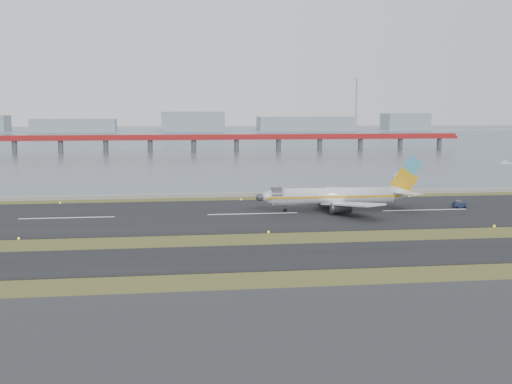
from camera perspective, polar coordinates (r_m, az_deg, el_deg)
The scene contains 12 objects.
ground at distance 113.01m, azimuth 1.72°, elevation -4.40°, with size 1000.00×1000.00×0.00m, color #3D4B1A.
apron_strip at distance 61.55m, azimuth 10.53°, elevation -14.55°, with size 1000.00×50.00×0.10m, color #2F2F31.
taxiway_strip at distance 101.46m, azimuth 2.85°, elevation -5.72°, with size 1000.00×18.00×0.10m, color black.
runway_strip at distance 142.19m, azimuth -0.29°, elevation -1.97°, with size 1000.00×45.00×0.10m, color black.
seawall at distance 171.60m, azimuth -1.61°, elevation -0.23°, with size 1000.00×2.50×1.00m, color #989893.
bay_water at distance 569.90m, azimuth -6.02°, elevation 4.90°, with size 1400.00×800.00×1.30m, color #475966.
red_pier at distance 361.53m, azimuth -1.75°, elevation 4.77°, with size 260.00×5.00×10.20m.
far_shoreline at distance 730.04m, azimuth -5.36°, elevation 5.88°, with size 1400.00×80.00×60.50m.
airliner at distance 147.53m, azimuth 7.38°, elevation -0.35°, with size 38.52×32.89×12.80m.
pushback_tug at distance 158.24m, azimuth 17.60°, elevation -1.06°, with size 2.99×1.88×1.85m.
workboat_near at distance 227.48m, azimuth 12.74°, elevation 1.43°, with size 6.35×2.11×1.53m.
workboat_far at distance 295.60m, azimuth 21.49°, elevation 2.41°, with size 7.15×4.85×1.67m.
Camera 1 is at (-18.47, -109.14, 22.76)m, focal length 45.00 mm.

